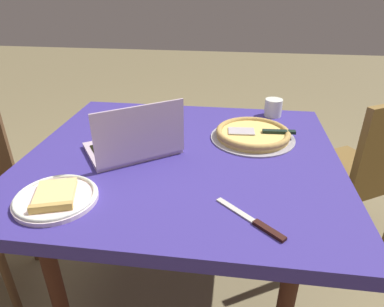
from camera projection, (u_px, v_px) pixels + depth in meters
The scene contains 8 objects.
ground_plane at pixel (184, 292), 1.65m from camera, with size 12.00×12.00×0.00m, color olive.
dining_table at pixel (182, 170), 1.32m from camera, with size 1.18×1.06×0.77m.
laptop at pixel (134, 143), 1.26m from camera, with size 0.41×0.39×0.22m.
pizza_plate at pixel (56, 197), 1.01m from camera, with size 0.25×0.25×0.04m.
pizza_tray at pixel (253, 134), 1.40m from camera, with size 0.35×0.35×0.04m.
table_knife at pixel (256, 222), 0.92m from camera, with size 0.19×0.18×0.01m.
drink_cup at pixel (273, 107), 1.62m from camera, with size 0.08×0.08×0.08m.
chair_far at pixel (362, 167), 1.73m from camera, with size 0.59×0.59×0.89m.
Camera 1 is at (0.19, -1.12, 1.37)m, focal length 31.42 mm.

